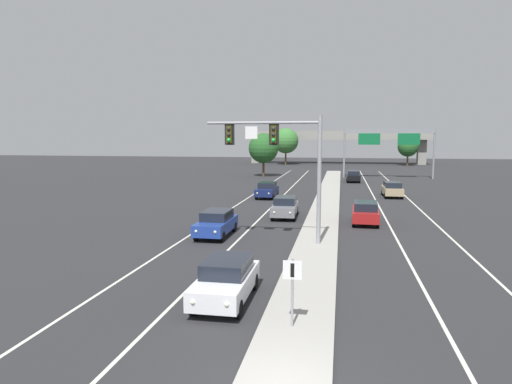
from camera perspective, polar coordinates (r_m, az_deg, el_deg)
The scene contains 19 objects.
median_island at distance 28.66m, azimuth 7.87°, elevation -5.39°, with size 2.40×110.00×0.15m, color #9E9B93.
lane_stripe_oncoming_center at distance 36.02m, azimuth 0.93°, elevation -2.92°, with size 0.14×100.00×0.01m, color silver.
lane_stripe_receding_center at distance 35.68m, azimuth 16.00°, elevation -3.29°, with size 0.14×100.00×0.01m, color silver.
edge_stripe_left at distance 36.71m, azimuth -4.16°, elevation -2.75°, with size 0.14×100.00×0.01m, color silver.
edge_stripe_right at distance 36.14m, azimuth 21.23°, elevation -3.36°, with size 0.14×100.00×0.01m, color silver.
overhead_signal_mast at distance 25.63m, azimuth 3.39°, elevation 5.01°, with size 6.55×0.44×7.20m.
median_sign_post at distance 14.58m, azimuth 4.59°, elevation -11.29°, with size 0.60×0.10×2.20m.
car_oncoming_white at distance 17.39m, azimuth -3.76°, elevation -10.90°, with size 1.84×4.48×1.58m.
car_oncoming_blue at distance 28.51m, azimuth -5.02°, elevation -3.89°, with size 1.84×4.48×1.58m.
car_oncoming_grey at distance 35.05m, azimuth 3.66°, elevation -1.86°, with size 1.93×4.51×1.58m.
car_oncoming_navy at distance 46.34m, azimuth 1.40°, elevation 0.28°, with size 1.89×4.50×1.58m.
car_receding_red at distance 33.38m, azimuth 13.57°, elevation -2.48°, with size 1.93×4.51×1.58m.
car_receding_tan at distance 48.99m, azimuth 16.72°, elevation 0.35°, with size 1.89×4.50×1.58m.
car_receding_black at distance 64.25m, azimuth 12.10°, elevation 1.97°, with size 1.90×4.50×1.58m.
highway_sign_gantry at distance 71.12m, azimuth 16.35°, elevation 6.61°, with size 13.28×0.42×7.50m.
overpass_bridge at distance 108.58m, azimuth 10.05°, elevation 6.57°, with size 42.40×6.40×7.65m.
tree_far_left_a at distance 103.35m, azimuth 3.77°, elevation 6.43°, with size 5.69×5.69×8.24m.
tree_far_left_b at distance 71.69m, azimuth 0.95°, elevation 5.52°, with size 4.72×4.72×6.83m.
tree_far_right_c at distance 104.75m, azimuth 18.55°, elevation 5.43°, with size 4.40×4.40×6.37m.
Camera 1 is at (1.30, -9.99, 6.12)m, focal length 31.85 mm.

